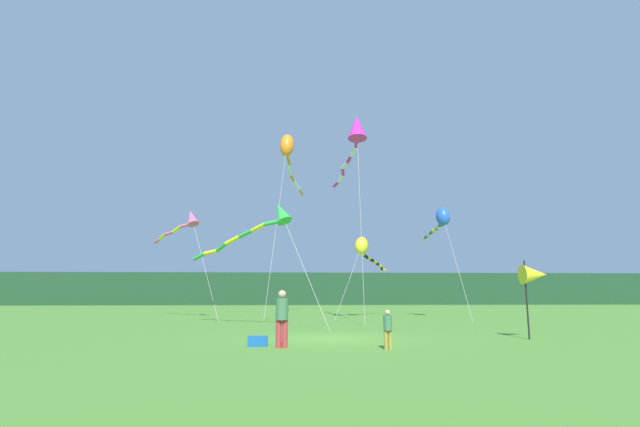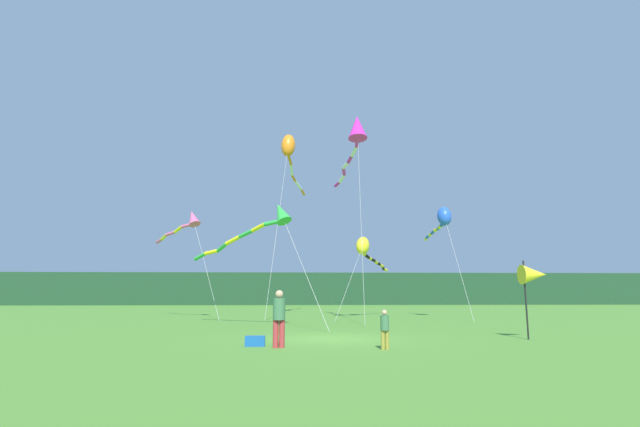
{
  "view_description": "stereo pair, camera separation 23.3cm",
  "coord_description": "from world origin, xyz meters",
  "px_view_note": "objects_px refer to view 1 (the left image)",
  "views": [
    {
      "loc": [
        -1.36,
        -17.26,
        1.64
      ],
      "look_at": [
        0.0,
        6.0,
        5.47
      ],
      "focal_mm": 26.79,
      "sensor_mm": 36.0,
      "label": 1
    },
    {
      "loc": [
        -1.12,
        -17.28,
        1.64
      ],
      "look_at": [
        0.0,
        6.0,
        5.47
      ],
      "focal_mm": 26.79,
      "sensor_mm": 36.0,
      "label": 2
    }
  ],
  "objects_px": {
    "kite_rainbow": "(186,222)",
    "kite_orange": "(288,151)",
    "kite_magenta": "(355,133)",
    "banner_flag_pole": "(534,275)",
    "kite_yellow": "(364,249)",
    "person_child": "(388,327)",
    "kite_green": "(265,222)",
    "kite_blue": "(442,218)",
    "cooler_box": "(258,341)",
    "person_adult": "(282,315)"
  },
  "relations": [
    {
      "from": "kite_yellow",
      "to": "banner_flag_pole",
      "type": "bearing_deg",
      "value": -74.74
    },
    {
      "from": "kite_orange",
      "to": "kite_rainbow",
      "type": "bearing_deg",
      "value": -158.23
    },
    {
      "from": "person_adult",
      "to": "cooler_box",
      "type": "bearing_deg",
      "value": 148.88
    },
    {
      "from": "kite_yellow",
      "to": "kite_rainbow",
      "type": "xyz_separation_m",
      "value": [
        -11.5,
        -0.56,
        1.59
      ]
    },
    {
      "from": "kite_green",
      "to": "kite_yellow",
      "type": "bearing_deg",
      "value": 53.67
    },
    {
      "from": "kite_yellow",
      "to": "kite_rainbow",
      "type": "distance_m",
      "value": 11.63
    },
    {
      "from": "person_adult",
      "to": "kite_blue",
      "type": "distance_m",
      "value": 18.76
    },
    {
      "from": "kite_rainbow",
      "to": "kite_magenta",
      "type": "bearing_deg",
      "value": -25.17
    },
    {
      "from": "person_child",
      "to": "kite_rainbow",
      "type": "height_order",
      "value": "kite_rainbow"
    },
    {
      "from": "cooler_box",
      "to": "kite_orange",
      "type": "height_order",
      "value": "kite_orange"
    },
    {
      "from": "cooler_box",
      "to": "kite_blue",
      "type": "height_order",
      "value": "kite_blue"
    },
    {
      "from": "banner_flag_pole",
      "to": "kite_blue",
      "type": "relative_size",
      "value": 0.38
    },
    {
      "from": "person_child",
      "to": "kite_orange",
      "type": "bearing_deg",
      "value": 99.36
    },
    {
      "from": "kite_magenta",
      "to": "kite_orange",
      "type": "relative_size",
      "value": 0.89
    },
    {
      "from": "kite_yellow",
      "to": "kite_magenta",
      "type": "distance_m",
      "value": 8.2
    },
    {
      "from": "banner_flag_pole",
      "to": "kite_yellow",
      "type": "bearing_deg",
      "value": 105.26
    },
    {
      "from": "person_adult",
      "to": "kite_orange",
      "type": "height_order",
      "value": "kite_orange"
    },
    {
      "from": "banner_flag_pole",
      "to": "kite_orange",
      "type": "distance_m",
      "value": 21.02
    },
    {
      "from": "kite_magenta",
      "to": "kite_rainbow",
      "type": "bearing_deg",
      "value": 154.83
    },
    {
      "from": "kite_green",
      "to": "kite_orange",
      "type": "height_order",
      "value": "kite_orange"
    },
    {
      "from": "person_adult",
      "to": "cooler_box",
      "type": "height_order",
      "value": "person_adult"
    },
    {
      "from": "kite_magenta",
      "to": "cooler_box",
      "type": "bearing_deg",
      "value": -112.9
    },
    {
      "from": "banner_flag_pole",
      "to": "kite_green",
      "type": "bearing_deg",
      "value": 148.0
    },
    {
      "from": "kite_orange",
      "to": "kite_green",
      "type": "bearing_deg",
      "value": -95.44
    },
    {
      "from": "person_child",
      "to": "kite_magenta",
      "type": "relative_size",
      "value": 0.1
    },
    {
      "from": "kite_rainbow",
      "to": "kite_orange",
      "type": "relative_size",
      "value": 0.54
    },
    {
      "from": "kite_blue",
      "to": "kite_rainbow",
      "type": "bearing_deg",
      "value": 176.76
    },
    {
      "from": "kite_green",
      "to": "kite_rainbow",
      "type": "relative_size",
      "value": 1.02
    },
    {
      "from": "kite_magenta",
      "to": "kite_orange",
      "type": "xyz_separation_m",
      "value": [
        -3.88,
        7.41,
        1.17
      ]
    },
    {
      "from": "cooler_box",
      "to": "kite_yellow",
      "type": "relative_size",
      "value": 0.08
    },
    {
      "from": "banner_flag_pole",
      "to": "person_adult",
      "type": "bearing_deg",
      "value": -166.86
    },
    {
      "from": "cooler_box",
      "to": "banner_flag_pole",
      "type": "height_order",
      "value": "banner_flag_pole"
    },
    {
      "from": "person_child",
      "to": "kite_magenta",
      "type": "height_order",
      "value": "kite_magenta"
    },
    {
      "from": "kite_yellow",
      "to": "kite_green",
      "type": "xyz_separation_m",
      "value": [
        -6.04,
        -8.22,
        0.5
      ]
    },
    {
      "from": "person_child",
      "to": "kite_green",
      "type": "relative_size",
      "value": 0.16
    },
    {
      "from": "cooler_box",
      "to": "banner_flag_pole",
      "type": "xyz_separation_m",
      "value": [
        9.66,
        1.64,
        2.07
      ]
    },
    {
      "from": "kite_magenta",
      "to": "kite_green",
      "type": "xyz_separation_m",
      "value": [
        -4.85,
        -2.82,
        -5.55
      ]
    },
    {
      "from": "cooler_box",
      "to": "kite_rainbow",
      "type": "bearing_deg",
      "value": 110.43
    },
    {
      "from": "kite_magenta",
      "to": "kite_rainbow",
      "type": "height_order",
      "value": "kite_magenta"
    },
    {
      "from": "kite_yellow",
      "to": "kite_magenta",
      "type": "height_order",
      "value": "kite_magenta"
    },
    {
      "from": "person_child",
      "to": "kite_yellow",
      "type": "distance_m",
      "value": 17.66
    },
    {
      "from": "person_child",
      "to": "kite_blue",
      "type": "xyz_separation_m",
      "value": [
        6.75,
        15.66,
        5.65
      ]
    },
    {
      "from": "kite_magenta",
      "to": "kite_blue",
      "type": "bearing_deg",
      "value": 33.0
    },
    {
      "from": "kite_magenta",
      "to": "kite_orange",
      "type": "distance_m",
      "value": 8.45
    },
    {
      "from": "person_adult",
      "to": "kite_magenta",
      "type": "distance_m",
      "value": 15.16
    },
    {
      "from": "kite_yellow",
      "to": "kite_green",
      "type": "height_order",
      "value": "kite_green"
    },
    {
      "from": "banner_flag_pole",
      "to": "kite_rainbow",
      "type": "height_order",
      "value": "kite_rainbow"
    },
    {
      "from": "cooler_box",
      "to": "kite_yellow",
      "type": "xyz_separation_m",
      "value": [
        5.71,
        16.1,
        4.29
      ]
    },
    {
      "from": "banner_flag_pole",
      "to": "kite_blue",
      "type": "xyz_separation_m",
      "value": [
        0.9,
        12.98,
        4.05
      ]
    },
    {
      "from": "kite_yellow",
      "to": "kite_magenta",
      "type": "relative_size",
      "value": 0.67
    }
  ]
}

